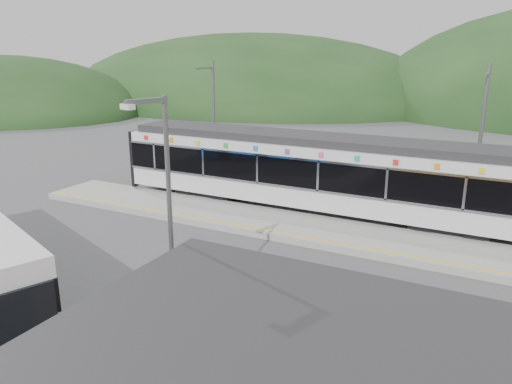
% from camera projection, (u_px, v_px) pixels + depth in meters
% --- Properties ---
extents(ground, '(120.00, 120.00, 0.00)m').
position_uv_depth(ground, '(252.00, 255.00, 19.02)').
color(ground, '#4C4C4F').
rests_on(ground, ground).
extents(hills, '(146.00, 149.00, 26.00)m').
position_uv_depth(hills, '(442.00, 238.00, 20.80)').
color(hills, '#1E3D19').
rests_on(hills, ground).
extents(platform, '(26.00, 3.20, 0.30)m').
position_uv_depth(platform, '(287.00, 226.00, 21.80)').
color(platform, '#9E9E99').
rests_on(platform, ground).
extents(yellow_line, '(26.00, 0.10, 0.01)m').
position_uv_depth(yellow_line, '(275.00, 232.00, 20.65)').
color(yellow_line, yellow).
rests_on(yellow_line, platform).
extents(train, '(20.44, 3.01, 3.74)m').
position_uv_depth(train, '(319.00, 171.00, 23.39)').
color(train, black).
rests_on(train, ground).
extents(catenary_mast_west, '(0.18, 1.80, 7.00)m').
position_uv_depth(catenary_mast_west, '(214.00, 121.00, 28.43)').
color(catenary_mast_west, slate).
rests_on(catenary_mast_west, ground).
extents(catenary_mast_east, '(0.18, 1.80, 7.00)m').
position_uv_depth(catenary_mast_east, '(480.00, 141.00, 22.23)').
color(catenary_mast_east, slate).
rests_on(catenary_mast_east, ground).
extents(lamp_post, '(0.43, 1.18, 6.56)m').
position_uv_depth(lamp_post, '(166.00, 206.00, 12.16)').
color(lamp_post, slate).
rests_on(lamp_post, ground).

